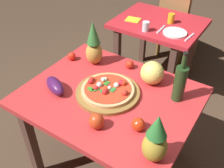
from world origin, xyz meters
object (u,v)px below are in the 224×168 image
background_table (158,33)px  bell_pepper (96,121)px  dining_chair (177,23)px  drinking_glass_water (146,26)px  melon (152,73)px  tomato_beside_pepper (130,64)px  eggplant (55,86)px  tomato_near_board (72,56)px  knife_utensil (189,37)px  fork_utensil (161,29)px  pizza (108,89)px  pizza_board (108,92)px  dinner_plate (175,33)px  drinking_glass_juice (171,18)px  display_table (110,105)px  napkin_folded (133,20)px  wine_bottle (180,83)px  tomato_by_bottle (138,124)px  pineapple_left (155,141)px  pineapple_right (94,45)px

background_table → bell_pepper: bell_pepper is taller
dining_chair → drinking_glass_water: 0.88m
melon → tomato_beside_pepper: bearing=162.0°
background_table → eggplant: eggplant is taller
tomato_near_board → knife_utensil: bearing=52.9°
eggplant → fork_utensil: size_ratio=1.11×
pizza → eggplant: bearing=-151.4°
pizza_board → dinner_plate: pizza_board is taller
drinking_glass_juice → display_table: bearing=-85.6°
dining_chair → pizza: bearing=112.1°
display_table → napkin_folded: size_ratio=7.97×
knife_utensil → drinking_glass_juice: bearing=149.9°
wine_bottle → bell_pepper: 0.57m
knife_utensil → pizza_board: bearing=-94.3°
bell_pepper → napkin_folded: size_ratio=0.69×
dining_chair → pizza_board: 1.81m
dining_chair → tomato_near_board: bearing=96.2°
pizza_board → napkin_folded: (-0.43, 1.10, -0.01)m
display_table → eggplant: bearing=-153.1°
tomato_near_board → tomato_by_bottle: bearing=-24.5°
background_table → pizza: (0.19, -1.20, 0.17)m
tomato_near_board → display_table: bearing=-21.9°
drinking_glass_water → pineapple_left: bearing=-61.2°
dinner_plate → dining_chair: bearing=107.7°
tomato_by_bottle → knife_utensil: (-0.14, 1.21, -0.03)m
wine_bottle → tomato_by_bottle: wine_bottle is taller
wine_bottle → tomato_beside_pepper: (-0.43, 0.13, -0.10)m
pineapple_left → drinking_glass_water: size_ratio=3.27×
dining_chair → drinking_glass_juice: bearing=117.6°
dining_chair → tomato_by_bottle: 2.03m
background_table → dinner_plate: dinner_plate is taller
tomato_near_board → bell_pepper: bearing=-39.2°
tomato_near_board → dinner_plate: (0.51, 0.86, -0.02)m
background_table → dining_chair: 0.59m
background_table → knife_utensil: 0.42m
background_table → pizza: 1.23m
bell_pepper → tomato_beside_pepper: bearing=102.8°
display_table → napkin_folded: bearing=112.0°
tomato_beside_pepper → napkin_folded: size_ratio=0.45×
pineapple_left → display_table: bearing=147.4°
pizza_board → eggplant: size_ratio=2.11×
drinking_glass_water → display_table: bearing=-76.7°
dining_chair → drinking_glass_juice: (0.11, -0.55, 0.29)m
tomato_near_board → napkin_folded: bearing=87.5°
display_table → drinking_glass_juice: drinking_glass_juice is taller
pineapple_right → fork_utensil: pineapple_right is taller
pizza_board → bell_pepper: size_ratio=4.33×
fork_utensil → dinner_plate: bearing=-1.7°
dining_chair → knife_utensil: bearing=133.0°
eggplant → knife_utensil: size_ratio=1.11×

